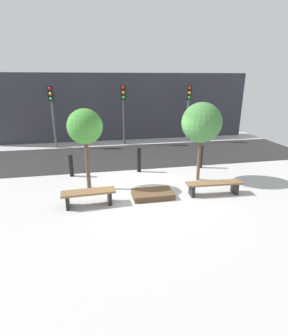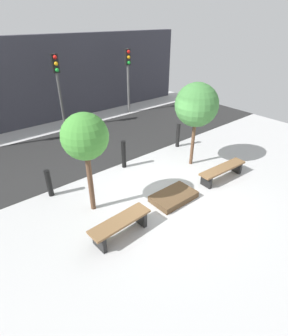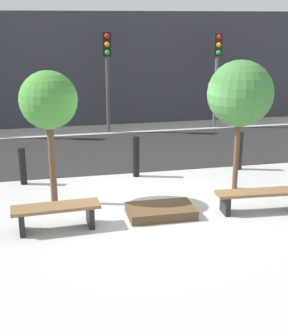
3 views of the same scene
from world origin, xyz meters
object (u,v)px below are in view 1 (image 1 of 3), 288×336
object	(u,v)px
bench_left	(89,195)
bollard_left	(139,160)
tree_behind_right_bench	(202,123)
bollard_far_left	(71,166)
traffic_light_mid_east	(188,104)
tree_behind_left_bench	(85,127)
traffic_light_mid_west	(123,104)
traffic_light_west	(52,106)
bollard_center	(201,157)
bench_right	(214,185)
planter_bed	(153,194)

from	to	relation	value
bench_left	bollard_left	xyz separation A→B (m)	(2.04, 2.71, 0.17)
tree_behind_right_bench	bollard_far_left	size ratio (longest dim) A/B	3.38
traffic_light_mid_east	tree_behind_right_bench	bearing A→B (deg)	-106.20
bench_left	bollard_left	size ratio (longest dim) A/B	1.62
tree_behind_left_bench	tree_behind_right_bench	size ratio (longest dim) A/B	0.95
traffic_light_mid_east	bollard_left	bearing A→B (deg)	-128.28
traffic_light_mid_west	tree_behind_right_bench	bearing A→B (deg)	-71.86
bench_left	bollard_far_left	xyz separation A→B (m)	(-0.68, 2.71, 0.10)
bollard_far_left	traffic_light_mid_west	world-z (taller)	traffic_light_mid_west
traffic_light_west	traffic_light_mid_east	bearing A→B (deg)	-0.00
traffic_light_mid_west	tree_behind_left_bench	bearing A→B (deg)	-108.14
tree_behind_right_bench	bollard_center	world-z (taller)	tree_behind_right_bench
bench_right	traffic_light_mid_east	world-z (taller)	traffic_light_mid_east
planter_bed	tree_behind_left_bench	bearing A→B (deg)	150.58
bollard_center	planter_bed	bearing A→B (deg)	-137.36
bench_left	tree_behind_left_bench	distance (m)	2.28
bench_right	bollard_left	xyz separation A→B (m)	(-2.04, 2.71, 0.19)
bench_left	bench_right	xyz separation A→B (m)	(4.09, 0.00, -0.01)
bollard_left	traffic_light_mid_west	world-z (taller)	traffic_light_mid_west
bench_right	traffic_light_mid_west	xyz separation A→B (m)	(-2.04, 7.59, 2.00)
traffic_light_mid_west	bench_left	bearing A→B (deg)	-105.07
planter_bed	traffic_light_mid_east	world-z (taller)	traffic_light_mid_east
traffic_light_west	bollard_far_left	bearing A→B (deg)	-76.91
tree_behind_left_bench	bollard_center	distance (m)	5.23
bollard_far_left	planter_bed	bearing A→B (deg)	-42.64
bench_right	bench_left	bearing A→B (deg)	-176.77
tree_behind_right_bench	bollard_center	xyz separation A→B (m)	(0.68, 1.35, -1.69)
tree_behind_left_bench	traffic_light_mid_west	world-z (taller)	traffic_light_mid_west
bench_left	traffic_light_mid_west	distance (m)	8.11
bench_left	tree_behind_right_bench	distance (m)	4.69
bench_right	bollard_center	xyz separation A→B (m)	(0.68, 2.71, 0.18)
tree_behind_left_bench	tree_behind_right_bench	distance (m)	4.09
bench_right	traffic_light_west	world-z (taller)	traffic_light_west
tree_behind_left_bench	bollard_left	size ratio (longest dim) A/B	2.76
bollard_left	traffic_light_mid_east	bearing A→B (deg)	51.72
traffic_light_mid_west	bollard_far_left	bearing A→B (deg)	-119.10
bench_left	bollard_left	distance (m)	3.40
planter_bed	traffic_light_mid_west	world-z (taller)	traffic_light_mid_west
tree_behind_left_bench	bollard_center	xyz separation A→B (m)	(4.76, 1.35, -1.67)
tree_behind_right_bench	traffic_light_west	world-z (taller)	traffic_light_west
bench_left	bollard_center	xyz separation A→B (m)	(4.76, 2.71, 0.17)
bollard_center	traffic_light_west	xyz separation A→B (m)	(-6.58, 4.89, 1.81)
traffic_light_west	tree_behind_left_bench	bearing A→B (deg)	-73.80
bench_left	bollard_far_left	world-z (taller)	bollard_far_left
bollard_left	traffic_light_mid_east	xyz separation A→B (m)	(3.86, 4.89, 1.78)
tree_behind_left_bench	tree_behind_right_bench	bearing A→B (deg)	0.00
tree_behind_left_bench	bollard_far_left	size ratio (longest dim) A/B	3.22
tree_behind_right_bench	traffic_light_west	size ratio (longest dim) A/B	0.88
bollard_center	traffic_light_mid_east	world-z (taller)	traffic_light_mid_east
bench_left	planter_bed	distance (m)	2.07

